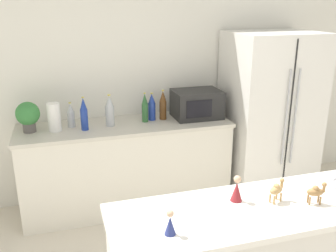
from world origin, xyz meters
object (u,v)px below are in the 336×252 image
object	(u,v)px
back_bottle_1	(71,115)
back_bottle_4	(145,108)
paper_towel_roll	(54,117)
back_bottle_2	(84,114)
back_bottle_3	(152,107)
camel_figurine	(316,191)
back_bottle_0	(110,111)
wise_man_figurine_purple	(170,224)
wise_man_figurine_crimson	(237,190)
back_bottle_5	(163,105)
microwave	(197,104)
potted_plant	(28,115)
camel_figurine_second	(277,189)
refrigerator	(269,115)

from	to	relation	value
back_bottle_1	back_bottle_4	xyz separation A→B (m)	(0.71, -0.04, 0.03)
paper_towel_roll	back_bottle_2	distance (m)	0.27
back_bottle_3	camel_figurine	xyz separation A→B (m)	(0.42, -2.00, 0.03)
back_bottle_0	wise_man_figurine_purple	bearing A→B (deg)	-89.78
camel_figurine	wise_man_figurine_crimson	world-z (taller)	wise_man_figurine_crimson
back_bottle_1	back_bottle_5	world-z (taller)	back_bottle_5
microwave	back_bottle_5	world-z (taller)	back_bottle_5
microwave	back_bottle_0	bearing A→B (deg)	-178.09
potted_plant	camel_figurine	world-z (taller)	potted_plant
camel_figurine	camel_figurine_second	size ratio (longest dim) A/B	0.99
back_bottle_1	paper_towel_roll	bearing A→B (deg)	-153.81
microwave	camel_figurine_second	distance (m)	1.90
back_bottle_1	camel_figurine	distance (m)	2.34
wise_man_figurine_purple	camel_figurine	bearing A→B (deg)	3.14
camel_figurine_second	back_bottle_4	bearing A→B (deg)	99.22
back_bottle_3	potted_plant	bearing A→B (deg)	-178.23
back_bottle_4	camel_figurine_second	bearing A→B (deg)	-80.78
microwave	back_bottle_2	world-z (taller)	back_bottle_2
potted_plant	microwave	distance (m)	1.63
back_bottle_0	microwave	bearing A→B (deg)	1.91
back_bottle_0	refrigerator	bearing A→B (deg)	-2.61
potted_plant	back_bottle_1	bearing A→B (deg)	5.72
camel_figurine_second	wise_man_figurine_purple	xyz separation A→B (m)	(-0.65, -0.13, -0.02)
back_bottle_3	camel_figurine	bearing A→B (deg)	-78.24
wise_man_figurine_crimson	back_bottle_3	bearing A→B (deg)	90.63
paper_towel_roll	back_bottle_3	bearing A→B (deg)	4.39
back_bottle_5	wise_man_figurine_purple	distance (m)	2.11
potted_plant	back_bottle_1	distance (m)	0.38
back_bottle_5	camel_figurine	bearing A→B (deg)	-81.38
back_bottle_0	wise_man_figurine_crimson	world-z (taller)	back_bottle_0
back_bottle_1	camel_figurine_second	world-z (taller)	back_bottle_1
wise_man_figurine_crimson	wise_man_figurine_purple	xyz separation A→B (m)	(-0.44, -0.20, -0.01)
potted_plant	wise_man_figurine_purple	distance (m)	2.14
back_bottle_1	wise_man_figurine_crimson	size ratio (longest dim) A/B	1.58
camel_figurine	wise_man_figurine_purple	world-z (taller)	same
back_bottle_3	refrigerator	bearing A→B (deg)	-6.49
camel_figurine	camel_figurine_second	xyz separation A→B (m)	(-0.19, 0.08, 0.00)
back_bottle_1	wise_man_figurine_purple	size ratio (longest dim) A/B	1.86
back_bottle_1	back_bottle_2	distance (m)	0.17
refrigerator	back_bottle_3	xyz separation A→B (m)	(-1.25, 0.14, 0.15)
back_bottle_5	back_bottle_0	bearing A→B (deg)	-173.65
camel_figurine_second	back_bottle_5	bearing A→B (deg)	93.33
back_bottle_0	camel_figurine_second	world-z (taller)	back_bottle_0
wise_man_figurine_purple	back_bottle_3	bearing A→B (deg)	78.32
back_bottle_0	wise_man_figurine_purple	world-z (taller)	back_bottle_0
paper_towel_roll	back_bottle_0	size ratio (longest dim) A/B	0.86
paper_towel_roll	wise_man_figurine_purple	xyz separation A→B (m)	(0.52, -1.97, 0.01)
back_bottle_5	camel_figurine_second	xyz separation A→B (m)	(0.11, -1.92, 0.02)
potted_plant	wise_man_figurine_purple	xyz separation A→B (m)	(0.74, -2.01, -0.01)
back_bottle_0	back_bottle_2	bearing A→B (deg)	-166.71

